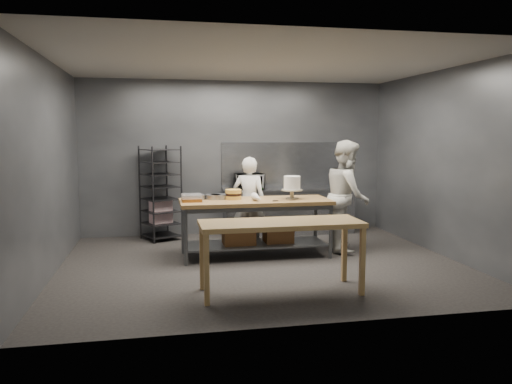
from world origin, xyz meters
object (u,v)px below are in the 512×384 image
(chef_right, at_px, (347,196))
(frosted_cake_stand, at_px, (292,184))
(near_counter, at_px, (281,228))
(layer_cake, at_px, (233,194))
(microwave, at_px, (250,182))
(chef_behind, at_px, (249,202))
(work_table, at_px, (255,221))
(speed_rack, at_px, (160,194))

(chef_right, relative_size, frosted_cake_stand, 5.00)
(near_counter, distance_m, chef_right, 2.62)
(frosted_cake_stand, bearing_deg, layer_cake, 171.11)
(microwave, xyz_separation_m, frosted_cake_stand, (0.38, -1.72, 0.11))
(chef_behind, height_order, frosted_cake_stand, chef_behind)
(work_table, distance_m, speed_rack, 2.20)
(work_table, relative_size, layer_cake, 9.44)
(microwave, bearing_deg, work_table, -97.22)
(frosted_cake_stand, bearing_deg, near_counter, -109.13)
(speed_rack, bearing_deg, frosted_cake_stand, -38.13)
(layer_cake, bearing_deg, work_table, -17.96)
(work_table, distance_m, near_counter, 1.92)
(work_table, bearing_deg, layer_cake, 162.04)
(chef_right, bearing_deg, work_table, 111.00)
(microwave, bearing_deg, near_counter, -94.24)
(microwave, bearing_deg, frosted_cake_stand, -77.46)
(work_table, xyz_separation_m, chef_right, (1.60, 0.12, 0.36))
(near_counter, bearing_deg, chef_behind, 88.40)
(near_counter, relative_size, chef_behind, 1.26)
(layer_cake, bearing_deg, microwave, 70.55)
(near_counter, bearing_deg, speed_rack, 112.32)
(microwave, bearing_deg, chef_behind, -100.66)
(work_table, xyz_separation_m, chef_behind, (0.02, 0.65, 0.22))
(work_table, height_order, microwave, microwave)
(work_table, height_order, speed_rack, speed_rack)
(microwave, bearing_deg, chef_right, -48.26)
(speed_rack, height_order, microwave, speed_rack)
(speed_rack, distance_m, chef_right, 3.43)
(speed_rack, xyz_separation_m, chef_right, (3.09, -1.48, 0.08))
(chef_behind, bearing_deg, chef_right, -174.38)
(speed_rack, distance_m, chef_behind, 1.78)
(chef_behind, distance_m, microwave, 1.08)
(work_table, height_order, layer_cake, layer_cake)
(chef_right, distance_m, microwave, 2.09)
(work_table, bearing_deg, microwave, 82.78)
(work_table, relative_size, near_counter, 1.20)
(speed_rack, bearing_deg, work_table, -47.05)
(chef_right, bearing_deg, frosted_cake_stand, 115.53)
(speed_rack, bearing_deg, layer_cake, -52.38)
(microwave, relative_size, frosted_cake_stand, 1.45)
(work_table, relative_size, chef_behind, 1.52)
(speed_rack, distance_m, frosted_cake_stand, 2.67)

